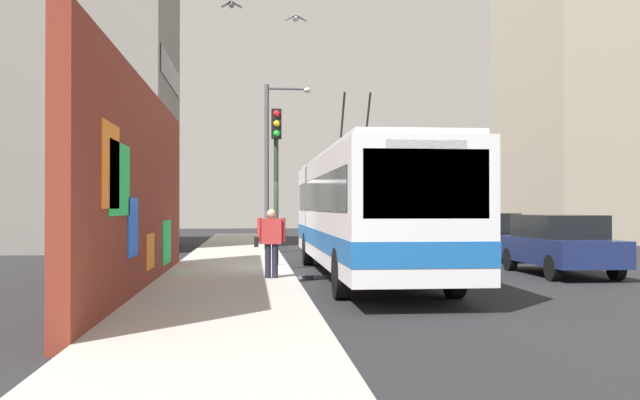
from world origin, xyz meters
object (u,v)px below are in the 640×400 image
(parked_car_navy, at_px, (559,243))
(pedestrian_at_curb, at_px, (271,238))
(city_bus, at_px, (365,209))
(parked_car_white, at_px, (405,225))
(parked_car_dark_gray, at_px, (436,229))
(traffic_light, at_px, (276,160))
(parked_car_black, at_px, (485,235))
(street_lamp, at_px, (272,154))

(parked_car_navy, relative_size, pedestrian_at_curb, 2.72)
(city_bus, height_order, parked_car_white, city_bus)
(pedestrian_at_curb, bearing_deg, parked_car_dark_gray, -28.64)
(parked_car_dark_gray, height_order, traffic_light, traffic_light)
(parked_car_navy, height_order, parked_car_dark_gray, same)
(city_bus, bearing_deg, parked_car_black, -40.10)
(parked_car_dark_gray, bearing_deg, pedestrian_at_curb, 151.36)
(city_bus, distance_m, traffic_light, 3.44)
(parked_car_white, bearing_deg, traffic_light, 156.08)
(parked_car_white, bearing_deg, parked_car_black, 180.00)
(parked_car_white, height_order, street_lamp, street_lamp)
(parked_car_black, bearing_deg, parked_car_dark_gray, 0.00)
(parked_car_dark_gray, distance_m, parked_car_white, 6.24)
(street_lamp, bearing_deg, traffic_light, 179.19)
(pedestrian_at_curb, bearing_deg, parked_car_black, -45.60)
(traffic_light, bearing_deg, street_lamp, -0.81)
(parked_car_navy, relative_size, parked_car_white, 0.93)
(pedestrian_at_curb, bearing_deg, parked_car_white, -20.66)
(street_lamp, bearing_deg, parked_car_white, -38.67)
(parked_car_black, height_order, parked_car_white, same)
(parked_car_white, distance_m, traffic_light, 18.27)
(parked_car_black, bearing_deg, traffic_light, 117.70)
(parked_car_dark_gray, relative_size, traffic_light, 0.96)
(city_bus, relative_size, pedestrian_at_curb, 7.99)
(parked_car_white, relative_size, traffic_light, 1.05)
(city_bus, xyz_separation_m, parked_car_black, (6.18, -5.20, -0.91))
(parked_car_white, distance_m, pedestrian_at_curb, 21.54)
(parked_car_white, xyz_separation_m, pedestrian_at_curb, (-20.15, 7.60, 0.24))
(parked_car_dark_gray, bearing_deg, parked_car_white, -0.00)
(parked_car_black, xyz_separation_m, parked_car_dark_gray, (6.47, 0.00, -0.00))
(parked_car_dark_gray, bearing_deg, traffic_light, 144.57)
(pedestrian_at_curb, height_order, street_lamp, street_lamp)
(parked_car_navy, distance_m, pedestrian_at_curb, 7.76)
(traffic_light, bearing_deg, city_bus, -137.15)
(pedestrian_at_curb, height_order, traffic_light, traffic_light)
(city_bus, bearing_deg, parked_car_white, -15.39)
(parked_car_white, height_order, pedestrian_at_curb, pedestrian_at_curb)
(parked_car_navy, relative_size, parked_car_black, 0.94)
(parked_car_black, relative_size, traffic_light, 1.04)
(city_bus, distance_m, parked_car_dark_gray, 13.71)
(city_bus, height_order, street_lamp, street_lamp)
(parked_car_black, bearing_deg, parked_car_navy, 180.00)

